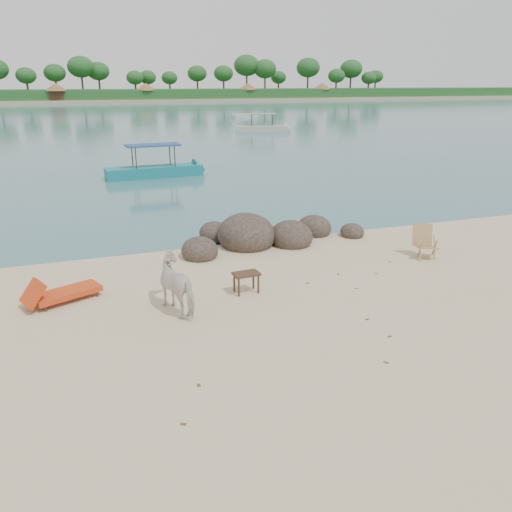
{
  "coord_description": "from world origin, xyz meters",
  "views": [
    {
      "loc": [
        -4.28,
        -8.83,
        5.01
      ],
      "look_at": [
        -0.53,
        2.0,
        1.0
      ],
      "focal_mm": 35.0,
      "sensor_mm": 36.0,
      "label": 1
    }
  ],
  "objects": [
    {
      "name": "far_shore",
      "position": [
        0.0,
        170.0,
        0.0
      ],
      "size": [
        420.0,
        90.0,
        1.4
      ],
      "primitive_type": "cube",
      "color": "tan",
      "rests_on": "ground"
    },
    {
      "name": "boulders",
      "position": [
        0.96,
        5.83,
        0.26
      ],
      "size": [
        6.35,
        2.97,
        1.38
      ],
      "rotation": [
        0.0,
        0.0,
        0.14
      ],
      "color": "#312821",
      "rests_on": "ground"
    },
    {
      "name": "lounge_chair",
      "position": [
        -4.97,
        3.05,
        0.29
      ],
      "size": [
        2.04,
        1.38,
        0.58
      ],
      "primitive_type": null,
      "rotation": [
        0.0,
        0.0,
        0.41
      ],
      "color": "#BF4916",
      "rests_on": "ground"
    },
    {
      "name": "cow",
      "position": [
        -2.48,
        1.63,
        0.65
      ],
      "size": [
        1.21,
        1.69,
        1.31
      ],
      "primitive_type": "imported",
      "rotation": [
        0.0,
        0.0,
        3.5
      ],
      "color": "silver",
      "rests_on": "ground"
    },
    {
      "name": "dead_leaves",
      "position": [
        0.61,
        0.7,
        0.0
      ],
      "size": [
        7.28,
        6.41,
        0.0
      ],
      "color": "brown",
      "rests_on": "ground"
    },
    {
      "name": "boat_near",
      "position": [
        -0.52,
        19.46,
        1.45
      ],
      "size": [
        6.04,
        1.74,
        2.91
      ],
      "primitive_type": null,
      "rotation": [
        0.0,
        0.0,
        0.07
      ],
      "color": "#14757E",
      "rests_on": "water"
    },
    {
      "name": "boat_mid",
      "position": [
        14.34,
        42.96,
        1.51
      ],
      "size": [
        6.31,
        3.46,
        3.02
      ],
      "primitive_type": null,
      "rotation": [
        0.0,
        0.0,
        -0.35
      ],
      "color": "#B3B4B0",
      "rests_on": "water"
    },
    {
      "name": "far_scenery",
      "position": [
        0.03,
        136.7,
        3.14
      ],
      "size": [
        420.0,
        18.0,
        9.5
      ],
      "color": "#1E4C1E",
      "rests_on": "ground"
    },
    {
      "name": "side_table",
      "position": [
        -0.75,
        2.09,
        0.26
      ],
      "size": [
        0.67,
        0.46,
        0.52
      ],
      "primitive_type": null,
      "rotation": [
        0.0,
        0.0,
        0.08
      ],
      "color": "#342515",
      "rests_on": "ground"
    },
    {
      "name": "water",
      "position": [
        0.0,
        90.0,
        0.0
      ],
      "size": [
        400.0,
        400.0,
        0.0
      ],
      "primitive_type": "plane",
      "color": "#366D6D",
      "rests_on": "ground"
    },
    {
      "name": "boat_far",
      "position": [
        19.28,
        64.7,
        0.3
      ],
      "size": [
        5.21,
        3.42,
        0.61
      ],
      "primitive_type": null,
      "rotation": [
        0.0,
        0.0,
        0.47
      ],
      "color": "#BCBBB7",
      "rests_on": "water"
    },
    {
      "name": "deck_chair",
      "position": [
        5.12,
        2.77,
        0.49
      ],
      "size": [
        0.87,
        0.89,
        0.98
      ],
      "primitive_type": null,
      "rotation": [
        0.0,
        0.0,
        -0.47
      ],
      "color": "#A08D50",
      "rests_on": "ground"
    }
  ]
}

